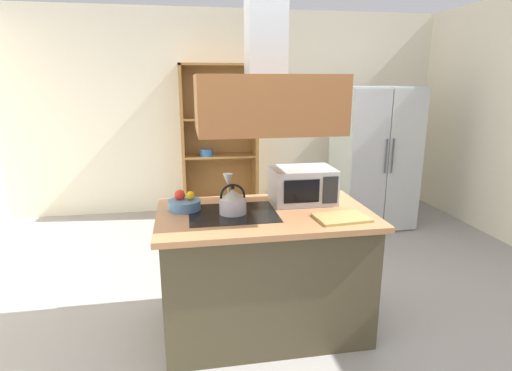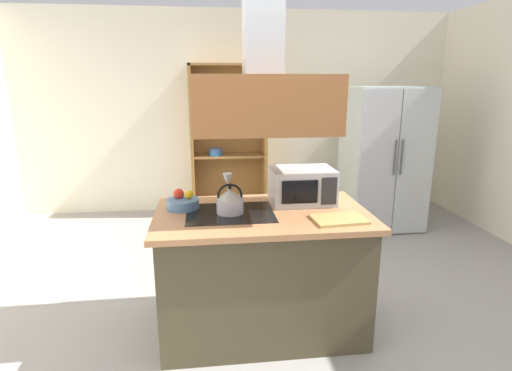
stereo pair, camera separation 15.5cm
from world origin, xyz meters
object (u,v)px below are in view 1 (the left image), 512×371
at_px(wine_glass_on_counter, 228,181).
at_px(fruit_bowl, 184,203).
at_px(microwave, 302,185).
at_px(cutting_board, 342,218).
at_px(dish_cabinet, 219,149).
at_px(kettle, 233,201).
at_px(refrigerator, 374,157).

distance_m(wine_glass_on_counter, fruit_bowl, 0.39).
bearing_deg(microwave, cutting_board, -70.76).
relative_size(dish_cabinet, fruit_bowl, 8.71).
relative_size(kettle, cutting_board, 0.61).
height_order(cutting_board, microwave, microwave).
relative_size(cutting_board, wine_glass_on_counter, 1.65).
relative_size(refrigerator, fruit_bowl, 7.50).
height_order(kettle, cutting_board, kettle).
xyz_separation_m(dish_cabinet, cutting_board, (0.55, -3.06, 0.02)).
bearing_deg(cutting_board, kettle, 161.17).
height_order(dish_cabinet, fruit_bowl, dish_cabinet).
xyz_separation_m(dish_cabinet, kettle, (-0.14, -2.82, 0.10)).
bearing_deg(kettle, wine_glass_on_counter, 89.65).
bearing_deg(wine_glass_on_counter, kettle, -90.35).
height_order(wine_glass_on_counter, fruit_bowl, wine_glass_on_counter).
bearing_deg(dish_cabinet, microwave, -81.28).
bearing_deg(cutting_board, fruit_bowl, 159.39).
height_order(refrigerator, cutting_board, refrigerator).
relative_size(kettle, microwave, 0.45).
xyz_separation_m(kettle, microwave, (0.55, 0.19, 0.04)).
distance_m(cutting_board, wine_glass_on_counter, 0.91).
bearing_deg(kettle, fruit_bowl, 155.75).
xyz_separation_m(refrigerator, microwave, (-1.45, -1.82, 0.17)).
bearing_deg(fruit_bowl, refrigerator, 38.58).
bearing_deg(kettle, refrigerator, 45.08).
height_order(kettle, wine_glass_on_counter, kettle).
relative_size(refrigerator, cutting_board, 5.06).
height_order(microwave, fruit_bowl, microwave).
xyz_separation_m(refrigerator, wine_glass_on_counter, (-2.00, -1.68, 0.19)).
relative_size(dish_cabinet, cutting_board, 5.88).
height_order(refrigerator, fruit_bowl, refrigerator).
height_order(microwave, wine_glass_on_counter, microwave).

